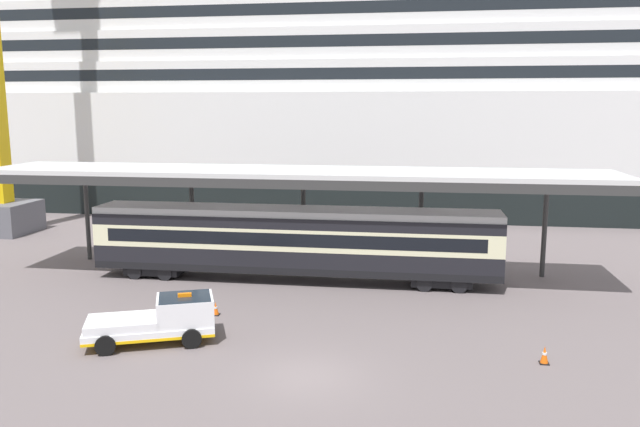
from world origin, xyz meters
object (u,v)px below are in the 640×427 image
object	(u,v)px
service_truck	(162,319)
traffic_cone_mid	(544,355)
cruise_ship	(245,72)
traffic_cone_near	(167,305)
traffic_cone_far	(216,309)
train_carriage	(294,240)

from	to	relation	value
service_truck	traffic_cone_mid	xyz separation A→B (m)	(15.23, 0.00, -0.64)
cruise_ship	traffic_cone_near	size ratio (longest dim) A/B	262.26
cruise_ship	service_truck	distance (m)	42.66
traffic_cone_mid	traffic_cone_far	distance (m)	14.58
train_carriage	traffic_cone_mid	world-z (taller)	train_carriage
cruise_ship	traffic_cone_mid	xyz separation A→B (m)	(22.57, -40.21, -12.84)
train_carriage	traffic_cone_near	size ratio (longest dim) A/B	36.12
service_truck	traffic_cone_far	size ratio (longest dim) A/B	8.86
cruise_ship	traffic_cone_far	size ratio (longest dim) A/B	259.72
service_truck	traffic_cone_far	xyz separation A→B (m)	(1.10, 3.59, -0.68)
train_carriage	service_truck	xyz separation A→B (m)	(-3.63, -10.04, -1.32)
traffic_cone_near	traffic_cone_far	size ratio (longest dim) A/B	0.99
traffic_cone_near	train_carriage	bearing A→B (deg)	51.98
cruise_ship	traffic_cone_near	world-z (taller)	cruise_ship
traffic_cone_near	traffic_cone_far	xyz separation A→B (m)	(2.43, -0.12, 0.00)
train_carriage	traffic_cone_far	distance (m)	7.21
cruise_ship	service_truck	world-z (taller)	cruise_ship
train_carriage	traffic_cone_mid	distance (m)	15.47
traffic_cone_mid	traffic_cone_far	xyz separation A→B (m)	(-14.13, 3.58, -0.04)
train_carriage	traffic_cone_far	xyz separation A→B (m)	(-2.52, -6.45, -2.00)
traffic_cone_near	service_truck	bearing A→B (deg)	-70.34
service_truck	traffic_cone_near	xyz separation A→B (m)	(-1.32, 3.71, -0.68)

